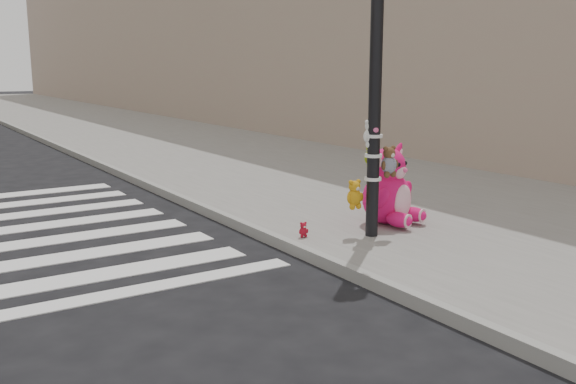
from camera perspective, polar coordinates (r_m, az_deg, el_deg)
ground at (r=5.66m, az=-1.39°, el=-12.94°), size 120.00×120.00×0.00m
sidewalk_near at (r=16.49m, az=-4.56°, el=3.31°), size 7.00×80.00×0.14m
curb_edge at (r=15.19m, az=-16.12°, el=2.23°), size 0.12×80.00×0.15m
bld_near at (r=27.88m, az=-4.42°, el=16.65°), size 5.00×60.00×10.00m
signal_pole at (r=8.19m, az=7.72°, el=7.42°), size 0.69×0.49×4.00m
pink_bunny at (r=8.99m, az=8.98°, el=0.08°), size 0.91×0.99×1.13m
red_teddy at (r=8.25m, az=1.37°, el=-3.36°), size 0.15×0.11×0.20m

